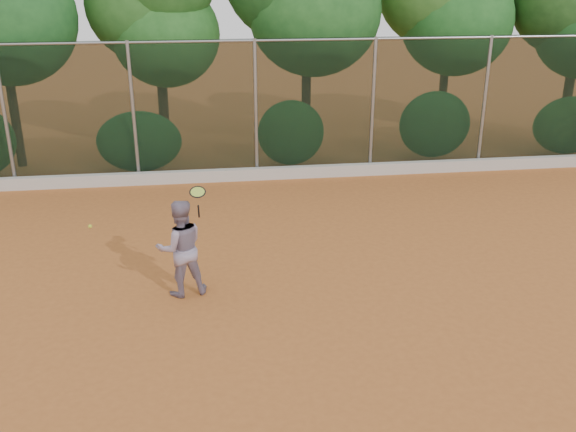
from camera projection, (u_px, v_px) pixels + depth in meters
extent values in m
plane|color=#AC5E28|center=(296.00, 312.00, 10.21)|extent=(80.00, 80.00, 0.00)
cube|color=beige|center=(258.00, 174.00, 16.44)|extent=(24.00, 0.20, 0.30)
imported|color=gray|center=(181.00, 248.00, 10.49)|extent=(0.92, 0.79, 1.66)
cube|color=black|center=(256.00, 111.00, 16.02)|extent=(24.00, 0.01, 3.50)
cylinder|color=gray|center=(255.00, 41.00, 15.40)|extent=(24.00, 0.06, 0.06)
cylinder|color=gray|center=(5.00, 118.00, 15.27)|extent=(0.09, 0.09, 3.50)
cylinder|color=gray|center=(133.00, 114.00, 15.65)|extent=(0.09, 0.09, 3.50)
cylinder|color=gray|center=(256.00, 111.00, 16.02)|extent=(0.09, 0.09, 3.50)
cylinder|color=gray|center=(373.00, 107.00, 16.40)|extent=(0.09, 0.09, 3.50)
cylinder|color=gray|center=(484.00, 104.00, 16.77)|extent=(0.09, 0.09, 3.50)
cylinder|color=#452A1A|center=(15.00, 113.00, 17.10)|extent=(0.24, 0.24, 2.90)
ellipsoid|color=#2A702B|center=(7.00, 18.00, 16.14)|extent=(3.50, 2.90, 3.40)
cylinder|color=#44281A|center=(164.00, 115.00, 18.05)|extent=(0.28, 0.28, 2.40)
ellipsoid|color=#225A1E|center=(166.00, 35.00, 17.18)|extent=(2.90, 2.40, 2.80)
ellipsoid|color=#24561D|center=(145.00, 3.00, 17.10)|extent=(3.20, 2.70, 3.10)
cylinder|color=#402618|center=(306.00, 103.00, 18.16)|extent=(0.26, 0.26, 3.00)
ellipsoid|color=#30762D|center=(315.00, 11.00, 17.18)|extent=(3.60, 3.00, 3.50)
cylinder|color=#482E1C|center=(442.00, 103.00, 18.91)|extent=(0.24, 0.24, 2.70)
ellipsoid|color=#1D551F|center=(457.00, 20.00, 17.99)|extent=(3.20, 2.70, 3.10)
cylinder|color=#44311A|center=(566.00, 106.00, 19.04)|extent=(0.28, 0.28, 2.50)
ellipsoid|color=#2B722E|center=(139.00, 142.00, 16.72)|extent=(2.20, 1.16, 1.60)
ellipsoid|color=#2C702A|center=(291.00, 133.00, 17.18)|extent=(1.80, 1.04, 1.76)
ellipsoid|color=#2C742D|center=(435.00, 124.00, 17.64)|extent=(2.00, 1.10, 1.84)
ellipsoid|color=#33722B|center=(570.00, 125.00, 18.20)|extent=(2.16, 1.12, 1.64)
cylinder|color=black|center=(199.00, 211.00, 10.26)|extent=(0.03, 0.14, 0.25)
torus|color=black|center=(198.00, 192.00, 10.07)|extent=(0.27, 0.25, 0.13)
cylinder|color=#A8C439|center=(198.00, 192.00, 10.07)|extent=(0.23, 0.21, 0.10)
sphere|color=gold|center=(90.00, 226.00, 10.20)|extent=(0.06, 0.06, 0.06)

